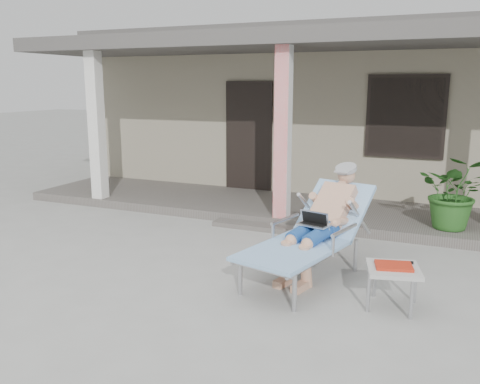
% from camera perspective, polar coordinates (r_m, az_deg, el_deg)
% --- Properties ---
extents(ground, '(60.00, 60.00, 0.00)m').
position_cam_1_polar(ground, '(6.16, -1.81, -8.87)').
color(ground, '#9E9E99').
rests_on(ground, ground).
extents(house, '(10.40, 5.40, 3.30)m').
position_cam_1_polar(house, '(11.97, 11.54, 9.27)').
color(house, gray).
rests_on(house, ground).
extents(porch_deck, '(10.00, 2.00, 0.15)m').
position_cam_1_polar(porch_deck, '(8.83, 6.43, -1.95)').
color(porch_deck, '#605B56').
rests_on(porch_deck, ground).
extents(porch_overhang, '(10.00, 2.30, 2.85)m').
position_cam_1_polar(porch_overhang, '(8.54, 6.76, 15.93)').
color(porch_overhang, silver).
rests_on(porch_overhang, porch_deck).
extents(porch_step, '(2.00, 0.30, 0.07)m').
position_cam_1_polar(porch_step, '(7.78, 3.96, -4.11)').
color(porch_step, '#605B56').
rests_on(porch_step, ground).
extents(lounger, '(1.23, 2.12, 1.33)m').
position_cam_1_polar(lounger, '(5.89, 8.62, -1.63)').
color(lounger, '#B7B7BC').
rests_on(lounger, ground).
extents(side_table, '(0.61, 0.61, 0.45)m').
position_cam_1_polar(side_table, '(5.31, 16.84, -8.50)').
color(side_table, '#B2B2AD').
rests_on(side_table, ground).
extents(potted_palm, '(1.00, 0.88, 1.07)m').
position_cam_1_polar(potted_palm, '(7.86, 23.02, -0.03)').
color(potted_palm, '#26591E').
rests_on(potted_palm, porch_deck).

